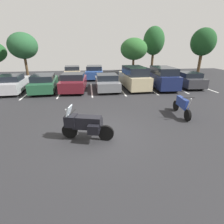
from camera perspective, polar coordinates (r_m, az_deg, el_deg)
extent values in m
cube|color=#262628|center=(7.73, -3.80, -7.60)|extent=(44.00, 44.00, 0.10)
cylinder|color=black|center=(7.46, -13.81, -6.06)|extent=(0.67, 0.29, 0.66)
cylinder|color=black|center=(7.07, -2.06, -6.97)|extent=(0.67, 0.29, 0.66)
cube|color=black|center=(7.04, -8.27, -3.40)|extent=(1.23, 0.73, 0.51)
cylinder|color=#B2B2B7|center=(7.24, -13.20, -3.20)|extent=(0.51, 0.20, 1.13)
cylinder|color=black|center=(7.04, -12.89, 0.11)|extent=(0.20, 0.61, 0.04)
cube|color=black|center=(7.22, -13.40, -2.69)|extent=(0.56, 0.62, 0.46)
cube|color=#B2C1CC|center=(7.08, -14.06, 0.47)|extent=(0.27, 0.47, 0.39)
cube|color=black|center=(6.70, -6.17, -5.88)|extent=(0.49, 0.35, 0.36)
cube|color=black|center=(7.33, -4.87, -3.36)|extent=(0.49, 0.35, 0.36)
cylinder|color=black|center=(9.71, 23.77, -1.02)|extent=(0.18, 0.61, 0.61)
cylinder|color=black|center=(11.06, 20.41, 2.02)|extent=(0.18, 0.61, 0.61)
cube|color=navy|center=(10.24, 22.31, 2.91)|extent=(0.34, 1.20, 0.52)
cylinder|color=#B2B2B7|center=(9.68, 23.82, 1.43)|extent=(0.12, 0.49, 1.08)
cylinder|color=black|center=(9.61, 24.04, 4.30)|extent=(0.62, 0.10, 0.04)
cube|color=silver|center=(16.47, -25.52, 6.12)|extent=(0.12, 5.16, 0.01)
cube|color=silver|center=(15.86, -16.39, 6.82)|extent=(0.12, 5.16, 0.01)
cube|color=silver|center=(15.69, -6.79, 7.37)|extent=(0.12, 5.16, 0.01)
cube|color=silver|center=(15.95, 2.79, 7.72)|extent=(0.12, 5.16, 0.01)
cube|color=silver|center=(16.62, 11.83, 7.84)|extent=(0.12, 5.16, 0.01)
cube|color=silver|center=(17.67, 19.99, 7.80)|extent=(0.12, 5.16, 0.01)
cube|color=silver|center=(19.03, 27.10, 7.63)|extent=(0.12, 5.16, 0.01)
cube|color=#B7B7BC|center=(17.09, -29.99, 7.91)|extent=(2.12, 4.52, 0.80)
cube|color=black|center=(16.65, -30.75, 9.69)|extent=(1.83, 2.03, 0.44)
cylinder|color=black|center=(18.81, -30.81, 7.79)|extent=(0.25, 0.62, 0.61)
cylinder|color=black|center=(18.33, -26.04, 8.34)|extent=(0.25, 0.62, 0.61)
cylinder|color=black|center=(15.50, -28.61, 5.95)|extent=(0.25, 0.62, 0.61)
cube|color=#235638|center=(16.26, -21.46, 8.65)|extent=(2.20, 4.85, 0.73)
cube|color=black|center=(15.92, -21.88, 10.57)|extent=(1.89, 2.54, 0.47)
cylinder|color=black|center=(18.01, -23.17, 8.69)|extent=(0.27, 0.69, 0.67)
cylinder|color=black|center=(17.76, -18.03, 9.20)|extent=(0.27, 0.69, 0.67)
cylinder|color=black|center=(14.93, -25.28, 6.14)|extent=(0.27, 0.69, 0.67)
cylinder|color=black|center=(14.64, -19.12, 6.73)|extent=(0.27, 0.69, 0.67)
cube|color=maroon|center=(15.58, -12.49, 9.28)|extent=(2.20, 4.34, 0.82)
cube|color=black|center=(15.22, -12.81, 11.48)|extent=(1.89, 1.88, 0.48)
cylinder|color=black|center=(17.16, -14.62, 9.13)|extent=(0.26, 0.67, 0.66)
cylinder|color=black|center=(16.95, -8.93, 9.41)|extent=(0.26, 0.67, 0.66)
cylinder|color=black|center=(14.41, -16.47, 6.78)|extent=(0.26, 0.67, 0.66)
cylinder|color=black|center=(14.15, -9.74, 7.09)|extent=(0.26, 0.67, 0.66)
cube|color=slate|center=(15.64, -1.76, 9.55)|extent=(1.90, 4.36, 0.70)
cube|color=black|center=(15.36, -1.71, 11.58)|extent=(1.74, 1.90, 0.48)
cylinder|color=black|center=(17.07, -5.04, 9.63)|extent=(0.22, 0.64, 0.64)
cylinder|color=black|center=(17.22, 0.46, 9.81)|extent=(0.22, 0.64, 0.64)
cylinder|color=black|center=(14.18, -4.41, 7.33)|extent=(0.22, 0.64, 0.64)
cylinder|color=black|center=(14.37, 2.15, 7.55)|extent=(0.22, 0.64, 0.64)
cube|color=#C1B289|center=(16.19, 7.22, 10.42)|extent=(2.00, 4.78, 1.07)
cube|color=black|center=(15.87, 7.58, 13.42)|extent=(1.79, 3.11, 0.70)
cylinder|color=black|center=(17.58, 3.16, 9.96)|extent=(0.25, 0.62, 0.61)
cylinder|color=black|center=(18.00, 8.02, 10.04)|extent=(0.25, 0.62, 0.61)
cylinder|color=black|center=(14.56, 6.08, 7.56)|extent=(0.25, 0.62, 0.61)
cylinder|color=black|center=(15.06, 11.77, 7.69)|extent=(0.25, 0.62, 0.61)
cube|color=navy|center=(16.74, 16.12, 10.28)|extent=(1.95, 4.60, 1.11)
cube|color=black|center=(16.41, 16.70, 13.05)|extent=(1.75, 3.01, 0.60)
cylinder|color=black|center=(18.00, 11.95, 9.93)|extent=(0.25, 0.70, 0.69)
cylinder|color=black|center=(18.50, 16.50, 9.82)|extent=(0.25, 0.70, 0.69)
cylinder|color=black|center=(15.14, 15.33, 7.62)|extent=(0.25, 0.70, 0.69)
cylinder|color=black|center=(15.74, 20.54, 7.52)|extent=(0.25, 0.70, 0.69)
cube|color=#38383D|center=(18.32, 23.45, 9.71)|extent=(2.03, 4.46, 0.78)
cube|color=black|center=(17.88, 24.30, 11.29)|extent=(1.74, 2.10, 0.41)
cylinder|color=black|center=(19.36, 19.37, 9.95)|extent=(0.26, 0.70, 0.68)
cylinder|color=black|center=(20.00, 23.38, 9.75)|extent=(0.26, 0.70, 0.68)
cylinder|color=black|center=(16.73, 23.28, 7.87)|extent=(0.26, 0.70, 0.68)
cylinder|color=black|center=(17.47, 27.70, 7.67)|extent=(0.26, 0.70, 0.68)
cube|color=tan|center=(21.83, -12.92, 12.50)|extent=(2.06, 4.45, 0.84)
cube|color=black|center=(21.43, -13.07, 14.06)|extent=(1.75, 1.99, 0.43)
cylinder|color=black|center=(23.36, -14.73, 12.10)|extent=(0.26, 0.67, 0.66)
cylinder|color=black|center=(23.33, -10.94, 12.39)|extent=(0.26, 0.67, 0.66)
cylinder|color=black|center=(20.44, -15.04, 10.90)|extent=(0.26, 0.67, 0.66)
cylinder|color=black|center=(20.41, -10.72, 11.23)|extent=(0.26, 0.67, 0.66)
cube|color=#2D519E|center=(21.58, -5.82, 12.78)|extent=(2.22, 4.98, 0.82)
cube|color=black|center=(21.19, -5.90, 14.40)|extent=(1.90, 2.36, 0.47)
cylinder|color=black|center=(23.29, -7.79, 12.56)|extent=(0.26, 0.67, 0.66)
cylinder|color=black|center=(23.25, -3.61, 12.69)|extent=(0.26, 0.67, 0.66)
cylinder|color=black|center=(20.03, -8.31, 11.19)|extent=(0.26, 0.67, 0.66)
cylinder|color=black|center=(19.98, -3.46, 11.34)|extent=(0.26, 0.67, 0.66)
cylinder|color=#4C3823|center=(25.26, 7.00, 14.62)|extent=(0.31, 0.31, 1.87)
ellipsoid|color=#285B28|center=(25.12, 7.25, 20.02)|extent=(3.64, 3.64, 2.88)
cylinder|color=#4C3823|center=(29.20, 26.96, 13.93)|extent=(0.42, 0.42, 2.37)
ellipsoid|color=#19421E|center=(29.11, 27.99, 19.83)|extent=(3.38, 3.38, 3.72)
cylinder|color=#4C3823|center=(24.13, -26.42, 12.81)|extent=(0.30, 0.30, 2.23)
ellipsoid|color=#23512D|center=(24.00, -27.47, 18.92)|extent=(3.34, 3.34, 2.97)
cylinder|color=#4C3823|center=(29.12, 13.15, 15.56)|extent=(0.37, 0.37, 2.37)
ellipsoid|color=#1E4C23|center=(29.03, 13.71, 21.94)|extent=(3.17, 3.17, 4.14)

